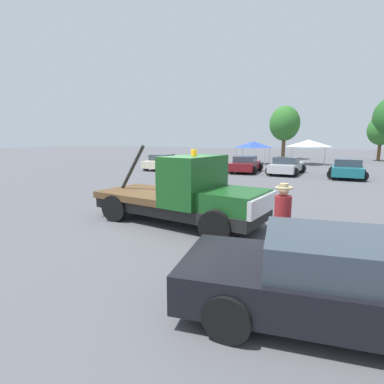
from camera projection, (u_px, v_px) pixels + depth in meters
The scene contains 14 objects.
ground_plane at pixel (178, 222), 9.88m from camera, with size 160.00×160.00×0.00m, color #545459.
tow_truck at pixel (187, 195), 9.52m from camera, with size 6.07×3.14×2.51m.
foreground_car at pixel (358, 283), 4.36m from camera, with size 5.50×2.49×1.34m.
person_near_truck at pixel (283, 215), 6.79m from camera, with size 0.39×0.39×1.74m.
parked_car_cream at pixel (163, 162), 26.92m from camera, with size 2.41×4.68×1.34m.
parked_car_skyblue at pixel (197, 164), 24.44m from camera, with size 2.60×4.94×1.34m.
parked_car_maroon at pixel (245, 164), 24.40m from camera, with size 2.50×4.26×1.34m.
parked_car_silver at pixel (287, 166), 23.22m from camera, with size 2.79×4.90×1.34m.
parked_car_teal at pixel (347, 169), 20.95m from camera, with size 2.69×4.40×1.34m.
canopy_tent_blue at pixel (253, 145), 32.37m from camera, with size 3.10×3.10×2.44m.
canopy_tent_white at pixel (309, 143), 31.75m from camera, with size 3.40×3.40×2.61m.
tree_left at pixel (285, 124), 39.58m from camera, with size 3.91×3.91×6.99m.
tree_center at pixel (381, 130), 36.35m from camera, with size 3.10×3.10×5.54m.
traffic_cone at pixel (202, 191), 14.19m from camera, with size 0.40×0.40×0.55m.
Camera 1 is at (4.09, -8.65, 2.72)m, focal length 28.00 mm.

